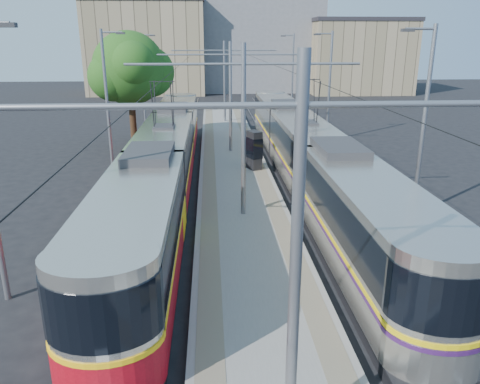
{
  "coord_description": "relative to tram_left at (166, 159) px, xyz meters",
  "views": [
    {
      "loc": [
        -1.33,
        -10.76,
        7.4
      ],
      "look_at": [
        -0.21,
        6.97,
        1.6
      ],
      "focal_mm": 35.0,
      "sensor_mm": 36.0,
      "label": 1
    }
  ],
  "objects": [
    {
      "name": "ground",
      "position": [
        3.6,
        -12.18,
        -1.71
      ],
      "size": [
        160.0,
        160.0,
        0.0
      ],
      "primitive_type": "plane",
      "color": "black",
      "rests_on": "ground"
    },
    {
      "name": "platform",
      "position": [
        3.6,
        4.82,
        -1.56
      ],
      "size": [
        4.0,
        50.0,
        0.3
      ],
      "primitive_type": "cube",
      "color": "gray",
      "rests_on": "ground"
    },
    {
      "name": "tactile_strip_left",
      "position": [
        2.15,
        4.82,
        -1.4
      ],
      "size": [
        0.7,
        50.0,
        0.01
      ],
      "primitive_type": "cube",
      "color": "gray",
      "rests_on": "platform"
    },
    {
      "name": "tactile_strip_right",
      "position": [
        5.05,
        4.82,
        -1.4
      ],
      "size": [
        0.7,
        50.0,
        0.01
      ],
      "primitive_type": "cube",
      "color": "gray",
      "rests_on": "platform"
    },
    {
      "name": "rails",
      "position": [
        3.6,
        4.82,
        -1.69
      ],
      "size": [
        8.71,
        70.0,
        0.03
      ],
      "color": "gray",
      "rests_on": "ground"
    },
    {
      "name": "tram_left",
      "position": [
        0.0,
        0.0,
        0.0
      ],
      "size": [
        2.43,
        30.63,
        5.5
      ],
      "color": "black",
      "rests_on": "ground"
    },
    {
      "name": "tram_right",
      "position": [
        7.2,
        0.73,
        0.15
      ],
      "size": [
        2.43,
        31.86,
        5.5
      ],
      "color": "black",
      "rests_on": "ground"
    },
    {
      "name": "catenary",
      "position": [
        3.6,
        1.97,
        2.82
      ],
      "size": [
        9.2,
        70.0,
        7.0
      ],
      "color": "gray",
      "rests_on": "platform"
    },
    {
      "name": "street_lamps",
      "position": [
        3.6,
        8.82,
        2.48
      ],
      "size": [
        15.18,
        38.22,
        8.0
      ],
      "color": "gray",
      "rests_on": "ground"
    },
    {
      "name": "shelter",
      "position": [
        4.73,
        3.03,
        -0.26
      ],
      "size": [
        0.94,
        1.15,
        2.2
      ],
      "rotation": [
        0.0,
        0.0,
        0.39
      ],
      "color": "black",
      "rests_on": "platform"
    },
    {
      "name": "tree",
      "position": [
        -2.92,
        10.96,
        3.72
      ],
      "size": [
        5.53,
        5.11,
        8.03
      ],
      "color": "#382314",
      "rests_on": "ground"
    },
    {
      "name": "building_left",
      "position": [
        -6.4,
        47.82,
        4.64
      ],
      "size": [
        16.32,
        12.24,
        12.68
      ],
      "color": "gray",
      "rests_on": "ground"
    },
    {
      "name": "building_centre",
      "position": [
        9.6,
        51.82,
        6.53
      ],
      "size": [
        18.36,
        14.28,
        16.44
      ],
      "color": "gray",
      "rests_on": "ground"
    },
    {
      "name": "building_right",
      "position": [
        23.6,
        45.82,
        3.42
      ],
      "size": [
        14.28,
        10.2,
        10.24
      ],
      "color": "gray",
      "rests_on": "ground"
    }
  ]
}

